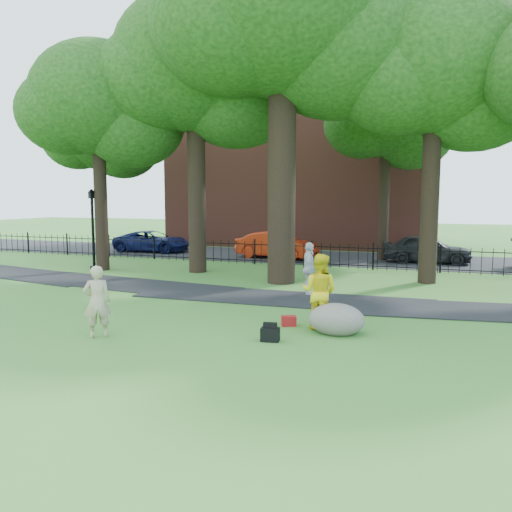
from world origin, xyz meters
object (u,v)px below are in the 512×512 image
at_px(man, 319,292).
at_px(big_tree, 287,19).
at_px(lamppost, 93,231).
at_px(red_sedan, 276,245).
at_px(woman, 97,301).
at_px(boulder, 336,317).

bearing_deg(man, big_tree, -59.91).
distance_m(lamppost, red_sedan, 10.02).
distance_m(big_tree, red_sedan, 12.40).
bearing_deg(woman, boulder, 164.07).
xyz_separation_m(big_tree, lamppost, (-9.44, 0.16, -8.27)).
bearing_deg(boulder, lamppost, 151.40).
relative_size(boulder, red_sedan, 0.31).
bearing_deg(big_tree, woman, -101.92).
bearing_deg(woman, lamppost, -90.82).
distance_m(big_tree, woman, 13.21).
height_order(man, red_sedan, man).
relative_size(woman, boulder, 1.26).
xyz_separation_m(big_tree, boulder, (3.45, -6.87, -9.73)).
relative_size(big_tree, boulder, 10.21).
xyz_separation_m(woman, man, (4.89, 2.63, 0.10)).
bearing_deg(boulder, woman, -156.48).
height_order(lamppost, red_sedan, lamppost).
xyz_separation_m(big_tree, woman, (-1.95, -9.22, -9.26)).
height_order(big_tree, man, big_tree).
height_order(big_tree, red_sedan, big_tree).
bearing_deg(lamppost, man, -5.81).
relative_size(big_tree, man, 7.31).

